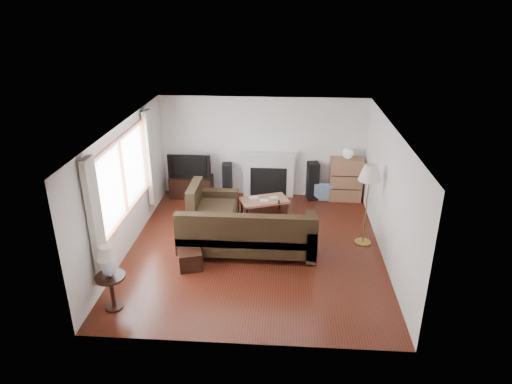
# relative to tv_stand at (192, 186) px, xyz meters

# --- Properties ---
(room) EXTENTS (5.10, 5.60, 2.54)m
(room) POSITION_rel_tv_stand_xyz_m (1.78, -2.48, 0.99)
(room) COLOR #4E1C11
(room) RESTS_ON ground
(window) EXTENTS (0.12, 2.74, 1.54)m
(window) POSITION_rel_tv_stand_xyz_m (-0.67, -2.68, 1.29)
(window) COLOR #9A5B39
(window) RESTS_ON room
(curtain_near) EXTENTS (0.10, 0.35, 2.10)m
(curtain_near) POSITION_rel_tv_stand_xyz_m (-0.62, -4.20, 1.14)
(curtain_near) COLOR beige
(curtain_near) RESTS_ON room
(curtain_far) EXTENTS (0.10, 0.35, 2.10)m
(curtain_far) POSITION_rel_tv_stand_xyz_m (-0.62, -1.16, 1.14)
(curtain_far) COLOR beige
(curtain_far) RESTS_ON room
(fireplace) EXTENTS (1.40, 0.26, 1.15)m
(fireplace) POSITION_rel_tv_stand_xyz_m (1.93, 0.16, 0.31)
(fireplace) COLOR white
(fireplace) RESTS_ON room
(tv_stand) EXTENTS (1.06, 0.48, 0.53)m
(tv_stand) POSITION_rel_tv_stand_xyz_m (0.00, 0.00, 0.00)
(tv_stand) COLOR black
(tv_stand) RESTS_ON ground
(television) EXTENTS (1.05, 0.14, 0.61)m
(television) POSITION_rel_tv_stand_xyz_m (0.00, 0.00, 0.57)
(television) COLOR black
(television) RESTS_ON tv_stand
(speaker_left) EXTENTS (0.26, 0.31, 0.86)m
(speaker_left) POSITION_rel_tv_stand_xyz_m (0.90, 0.07, 0.17)
(speaker_left) COLOR black
(speaker_left) RESTS_ON ground
(speaker_right) EXTENTS (0.32, 0.36, 0.95)m
(speaker_right) POSITION_rel_tv_stand_xyz_m (3.02, 0.06, 0.21)
(speaker_right) COLOR black
(speaker_right) RESTS_ON ground
(bookshelf) EXTENTS (0.79, 0.37, 1.08)m
(bookshelf) POSITION_rel_tv_stand_xyz_m (3.82, 0.05, 0.28)
(bookshelf) COLOR #976646
(bookshelf) RESTS_ON ground
(globe_lamp) EXTENTS (0.26, 0.26, 0.26)m
(globe_lamp) POSITION_rel_tv_stand_xyz_m (3.82, 0.05, 0.95)
(globe_lamp) COLOR white
(globe_lamp) RESTS_ON bookshelf
(sectional_sofa) EXTENTS (2.87, 2.10, 0.93)m
(sectional_sofa) POSITION_rel_tv_stand_xyz_m (1.65, -2.63, 0.20)
(sectional_sofa) COLOR black
(sectional_sofa) RESTS_ON ground
(coffee_table) EXTENTS (1.20, 0.92, 0.42)m
(coffee_table) POSITION_rel_tv_stand_xyz_m (1.88, -1.00, -0.06)
(coffee_table) COLOR #9F674C
(coffee_table) RESTS_ON ground
(footstool) EXTENTS (0.52, 0.52, 0.35)m
(footstool) POSITION_rel_tv_stand_xyz_m (0.63, -3.27, -0.09)
(footstool) COLOR black
(footstool) RESTS_ON ground
(floor_lamp) EXTENTS (0.56, 0.56, 1.70)m
(floor_lamp) POSITION_rel_tv_stand_xyz_m (3.97, -2.11, 0.58)
(floor_lamp) COLOR #A58B39
(floor_lamp) RESTS_ON ground
(side_table) EXTENTS (0.48, 0.48, 0.60)m
(side_table) POSITION_rel_tv_stand_xyz_m (-0.37, -4.53, 0.04)
(side_table) COLOR black
(side_table) RESTS_ON ground
(table_lamp) EXTENTS (0.32, 0.32, 0.52)m
(table_lamp) POSITION_rel_tv_stand_xyz_m (-0.37, -4.53, 0.60)
(table_lamp) COLOR silver
(table_lamp) RESTS_ON side_table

